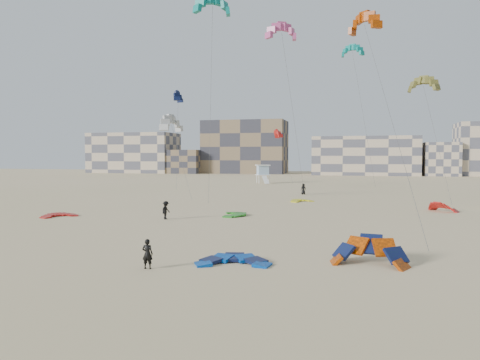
# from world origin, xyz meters

# --- Properties ---
(ground) EXTENTS (320.00, 320.00, 0.00)m
(ground) POSITION_xyz_m (0.00, 0.00, 0.00)
(ground) COLOR #D3B68E
(ground) RESTS_ON ground
(kite_ground_blue) EXTENTS (4.47, 4.63, 1.22)m
(kite_ground_blue) POSITION_xyz_m (1.45, 2.06, 0.00)
(kite_ground_blue) COLOR #0551B8
(kite_ground_blue) RESTS_ON ground
(kite_ground_orange) EXTENTS (4.76, 4.76, 4.23)m
(kite_ground_orange) POSITION_xyz_m (8.84, 3.75, 0.00)
(kite_ground_orange) COLOR #F64F00
(kite_ground_orange) RESTS_ON ground
(kite_ground_red) EXTENTS (4.65, 4.62, 0.91)m
(kite_ground_red) POSITION_xyz_m (-20.67, 17.39, 0.00)
(kite_ground_red) COLOR #B52508
(kite_ground_red) RESTS_ON ground
(kite_ground_green) EXTENTS (4.25, 4.07, 0.62)m
(kite_ground_green) POSITION_xyz_m (-4.06, 22.58, 0.00)
(kite_ground_green) COLOR #2E861C
(kite_ground_green) RESTS_ON ground
(kite_ground_red_far) EXTENTS (4.60, 4.60, 3.03)m
(kite_ground_red_far) POSITION_xyz_m (17.13, 31.64, 0.00)
(kite_ground_red_far) COLOR #B52508
(kite_ground_red_far) RESTS_ON ground
(kite_ground_yellow) EXTENTS (4.33, 4.33, 0.84)m
(kite_ground_yellow) POSITION_xyz_m (0.90, 38.57, 0.00)
(kite_ground_yellow) COLOR yellow
(kite_ground_yellow) RESTS_ON ground
(kitesurfer_main) EXTENTS (0.62, 0.44, 1.62)m
(kitesurfer_main) POSITION_xyz_m (-2.72, -0.16, 0.81)
(kitesurfer_main) COLOR black
(kitesurfer_main) RESTS_ON ground
(kitesurfer_c) EXTENTS (0.82, 1.22, 1.74)m
(kitesurfer_c) POSITION_xyz_m (-9.61, 18.28, 0.87)
(kitesurfer_c) COLOR black
(kitesurfer_c) RESTS_ON ground
(kitesurfer_e) EXTENTS (0.95, 0.75, 1.71)m
(kitesurfer_e) POSITION_xyz_m (-0.17, 50.18, 0.86)
(kitesurfer_e) COLOR black
(kitesurfer_e) RESTS_ON ground
(kite_fly_teal_a) EXTENTS (5.33, 5.29, 22.30)m
(kite_fly_teal_a) POSITION_xyz_m (-7.16, 25.49, 22.01)
(kite_fly_teal_a) COLOR #0A867F
(kite_fly_teal_a) RESTS_ON ground
(kite_fly_orange) EXTENTS (6.19, 32.75, 21.37)m
(kite_fly_orange) POSITION_xyz_m (8.60, 33.21, 21.14)
(kite_fly_orange) COLOR #F64F00
(kite_fly_orange) RESTS_ON ground
(kite_fly_grey) EXTENTS (8.04, 10.11, 10.51)m
(kite_fly_grey) POSITION_xyz_m (-15.96, 35.02, 10.17)
(kite_fly_grey) COLOR silver
(kite_fly_grey) RESTS_ON ground
(kite_fly_pink) EXTENTS (5.20, 13.86, 21.67)m
(kite_fly_pink) POSITION_xyz_m (-1.42, 36.06, 21.53)
(kite_fly_pink) COLOR #C94C95
(kite_fly_pink) RESTS_ON ground
(kite_fly_olive) EXTENTS (4.75, 5.88, 14.12)m
(kite_fly_olive) POSITION_xyz_m (15.00, 32.56, 13.84)
(kite_fly_olive) COLOR olive
(kite_fly_olive) RESTS_ON ground
(kite_fly_navy) EXTENTS (3.73, 7.05, 15.51)m
(kite_fly_navy) POSITION_xyz_m (-20.06, 47.74, 15.41)
(kite_fly_navy) COLOR #0C0E43
(kite_fly_navy) RESTS_ON ground
(kite_fly_teal_b) EXTENTS (5.94, 4.48, 22.44)m
(kite_fly_teal_b) POSITION_xyz_m (6.98, 53.08, 22.35)
(kite_fly_teal_b) COLOR #0A867F
(kite_fly_teal_b) RESTS_ON ground
(kite_fly_red) EXTENTS (5.98, 8.25, 10.59)m
(kite_fly_red) POSITION_xyz_m (-7.06, 66.91, 10.20)
(kite_fly_red) COLOR #B52508
(kite_fly_red) RESTS_ON ground
(lifeguard_tower_far) EXTENTS (3.82, 6.07, 4.06)m
(lifeguard_tower_far) POSITION_xyz_m (-12.30, 77.74, 2.01)
(lifeguard_tower_far) COLOR white
(lifeguard_tower_far) RESTS_ON ground
(condo_west_a) EXTENTS (30.00, 15.00, 14.00)m
(condo_west_a) POSITION_xyz_m (-70.00, 130.00, 7.00)
(condo_west_a) COLOR #C2AC8E
(condo_west_a) RESTS_ON ground
(condo_west_b) EXTENTS (28.00, 14.00, 18.00)m
(condo_west_b) POSITION_xyz_m (-30.00, 134.00, 9.00)
(condo_west_b) COLOR brown
(condo_west_b) RESTS_ON ground
(condo_mid) EXTENTS (32.00, 16.00, 12.00)m
(condo_mid) POSITION_xyz_m (10.00, 130.00, 6.00)
(condo_mid) COLOR #C2AC8E
(condo_mid) RESTS_ON ground
(condo_fill_left) EXTENTS (12.00, 10.00, 8.00)m
(condo_fill_left) POSITION_xyz_m (-50.00, 128.00, 4.00)
(condo_fill_left) COLOR brown
(condo_fill_left) RESTS_ON ground
(condo_fill_right) EXTENTS (10.00, 10.00, 10.00)m
(condo_fill_right) POSITION_xyz_m (32.00, 128.00, 5.00)
(condo_fill_right) COLOR #C2AC8E
(condo_fill_right) RESTS_ON ground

